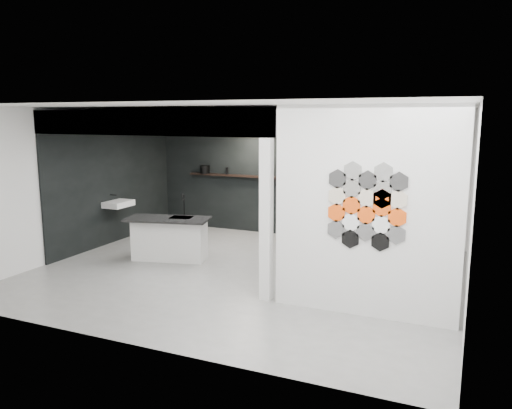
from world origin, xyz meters
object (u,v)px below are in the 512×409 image
(stockpot, at_px, (205,169))
(utensil_cup, at_px, (208,171))
(glass_bowl, at_px, (305,176))
(kettle, at_px, (293,174))
(wall_basin, at_px, (118,204))
(partition_panel, at_px, (366,213))
(glass_vase, at_px, (305,175))
(bottle_dark, at_px, (227,171))
(kitchen_island, at_px, (170,238))

(stockpot, xyz_separation_m, utensil_cup, (0.07, 0.00, -0.04))
(stockpot, relative_size, glass_bowl, 1.42)
(kettle, distance_m, utensil_cup, 2.15)
(wall_basin, xyz_separation_m, glass_bowl, (3.39, 2.07, 0.53))
(stockpot, bearing_deg, kettle, 0.00)
(kettle, xyz_separation_m, glass_bowl, (0.26, 0.00, -0.02))
(partition_panel, bearing_deg, stockpot, 139.66)
(wall_basin, bearing_deg, glass_bowl, 31.35)
(wall_basin, xyz_separation_m, kettle, (3.13, 2.07, 0.55))
(utensil_cup, bearing_deg, kettle, 0.00)
(wall_basin, bearing_deg, glass_vase, 31.35)
(glass_bowl, distance_m, bottle_dark, 1.89)
(glass_bowl, bearing_deg, kitchen_island, -123.51)
(kettle, xyz_separation_m, glass_vase, (0.26, 0.00, -0.01))
(partition_panel, relative_size, kitchen_island, 1.71)
(utensil_cup, bearing_deg, glass_bowl, 0.00)
(wall_basin, relative_size, bottle_dark, 3.75)
(kettle, height_order, glass_vase, kettle)
(wall_basin, xyz_separation_m, stockpot, (0.91, 2.07, 0.56))
(glass_bowl, relative_size, glass_vase, 1.17)
(kitchen_island, bearing_deg, wall_basin, 146.22)
(bottle_dark, bearing_deg, glass_vase, 0.00)
(kettle, relative_size, glass_vase, 1.35)
(kitchen_island, xyz_separation_m, bottle_dark, (-0.13, 2.66, 0.99))
(kettle, distance_m, bottle_dark, 1.63)
(glass_bowl, xyz_separation_m, utensil_cup, (-2.40, 0.00, -0.00))
(glass_vase, bearing_deg, bottle_dark, 180.00)
(partition_panel, distance_m, utensil_cup, 5.92)
(glass_bowl, bearing_deg, stockpot, 180.00)
(wall_basin, distance_m, glass_bowl, 4.00)
(wall_basin, relative_size, utensil_cup, 5.66)
(stockpot, height_order, glass_vase, stockpot)
(stockpot, xyz_separation_m, kettle, (2.22, 0.00, -0.01))
(partition_panel, relative_size, bottle_dark, 17.50)
(glass_vase, bearing_deg, kettle, 180.00)
(glass_bowl, height_order, utensil_cup, glass_bowl)
(kitchen_island, relative_size, glass_bowl, 10.21)
(kettle, height_order, glass_bowl, kettle)
(kitchen_island, bearing_deg, bottle_dark, 79.18)
(kitchen_island, height_order, bottle_dark, bottle_dark)
(partition_panel, xyz_separation_m, wall_basin, (-5.46, 1.80, -0.55))
(partition_panel, xyz_separation_m, bottle_dark, (-3.97, 3.87, -0.00))
(stockpot, bearing_deg, glass_vase, 0.00)
(stockpot, distance_m, utensil_cup, 0.08)
(kettle, distance_m, glass_bowl, 0.26)
(kitchen_island, relative_size, glass_vase, 11.93)
(kettle, height_order, utensil_cup, kettle)
(partition_panel, relative_size, kettle, 15.11)
(glass_bowl, xyz_separation_m, bottle_dark, (-1.89, 0.00, 0.02))
(kettle, xyz_separation_m, utensil_cup, (-2.15, 0.00, -0.03))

